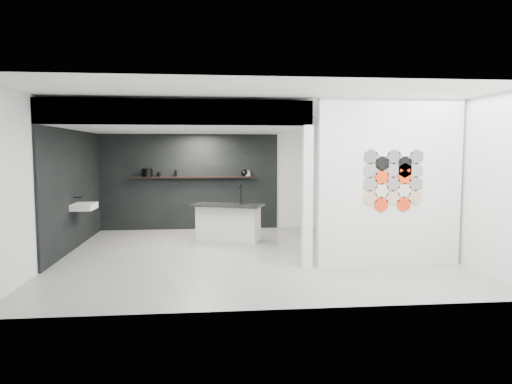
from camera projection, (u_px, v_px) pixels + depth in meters
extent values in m
cube|color=gray|center=(252.00, 255.00, 8.53)|extent=(7.00, 6.00, 0.01)
cube|color=silver|center=(390.00, 183.00, 7.64)|extent=(2.45, 0.15, 2.80)
cube|color=black|center=(189.00, 182.00, 11.24)|extent=(4.40, 0.04, 2.35)
cube|color=black|center=(74.00, 189.00, 9.08)|extent=(0.04, 4.00, 2.35)
cube|color=silver|center=(183.00, 120.00, 9.17)|extent=(4.40, 4.00, 0.40)
cube|color=silver|center=(307.00, 197.00, 7.52)|extent=(0.16, 0.16, 2.35)
cube|color=silver|center=(176.00, 112.00, 7.27)|extent=(4.40, 0.16, 0.40)
cube|color=silver|center=(84.00, 206.00, 8.93)|extent=(0.40, 0.60, 0.12)
cube|color=black|center=(193.00, 177.00, 11.14)|extent=(3.00, 0.15, 0.04)
cube|color=silver|center=(228.00, 223.00, 9.87)|extent=(1.41, 0.94, 0.76)
cube|color=black|center=(227.00, 205.00, 9.76)|extent=(1.64, 1.17, 0.04)
cube|color=black|center=(238.00, 204.00, 9.81)|extent=(0.49, 0.46, 0.01)
cylinder|color=black|center=(241.00, 195.00, 9.97)|extent=(0.03, 0.03, 0.35)
torus|color=black|center=(240.00, 187.00, 9.90)|extent=(0.06, 0.12, 0.12)
cylinder|color=black|center=(148.00, 173.00, 11.02)|extent=(0.30, 0.30, 0.19)
ellipsoid|color=black|center=(245.00, 173.00, 11.26)|extent=(0.19, 0.19, 0.16)
cylinder|color=gray|center=(248.00, 174.00, 11.27)|extent=(0.18, 0.18, 0.10)
cylinder|color=gray|center=(248.00, 173.00, 11.26)|extent=(0.13, 0.13, 0.14)
cylinder|color=black|center=(176.00, 173.00, 11.09)|extent=(0.08, 0.08, 0.16)
cylinder|color=black|center=(159.00, 175.00, 11.05)|extent=(0.08, 0.08, 0.10)
cylinder|color=tan|center=(370.00, 198.00, 7.54)|extent=(0.26, 0.02, 0.26)
cylinder|color=#66635E|center=(370.00, 184.00, 7.52)|extent=(0.26, 0.02, 0.26)
cylinder|color=silver|center=(371.00, 171.00, 7.50)|extent=(0.26, 0.02, 0.26)
cylinder|color=black|center=(371.00, 157.00, 7.48)|extent=(0.26, 0.02, 0.26)
cylinder|color=#F2330C|center=(381.00, 204.00, 7.57)|extent=(0.26, 0.02, 0.26)
cylinder|color=beige|center=(382.00, 191.00, 7.55)|extent=(0.26, 0.02, 0.26)
cylinder|color=#F2330C|center=(382.00, 177.00, 7.53)|extent=(0.26, 0.02, 0.26)
cylinder|color=black|center=(382.00, 164.00, 7.51)|extent=(0.26, 0.02, 0.26)
cylinder|color=white|center=(383.00, 150.00, 7.49)|extent=(0.26, 0.02, 0.26)
cylinder|color=tan|center=(393.00, 197.00, 7.58)|extent=(0.26, 0.02, 0.26)
cylinder|color=#66635E|center=(393.00, 184.00, 7.56)|extent=(0.26, 0.02, 0.26)
cylinder|color=silver|center=(394.00, 170.00, 7.54)|extent=(0.26, 0.02, 0.26)
cylinder|color=black|center=(394.00, 157.00, 7.52)|extent=(0.26, 0.02, 0.26)
cylinder|color=#F2330C|center=(404.00, 204.00, 7.61)|extent=(0.26, 0.02, 0.26)
cylinder|color=beige|center=(404.00, 191.00, 7.59)|extent=(0.26, 0.02, 0.26)
cylinder|color=#F2330C|center=(405.00, 177.00, 7.57)|extent=(0.26, 0.02, 0.26)
cylinder|color=black|center=(405.00, 164.00, 7.55)|extent=(0.26, 0.02, 0.26)
cylinder|color=white|center=(405.00, 150.00, 7.53)|extent=(0.26, 0.02, 0.26)
cylinder|color=tan|center=(415.00, 197.00, 7.62)|extent=(0.26, 0.02, 0.26)
cylinder|color=#66635E|center=(416.00, 184.00, 7.60)|extent=(0.26, 0.02, 0.26)
cylinder|color=silver|center=(416.00, 170.00, 7.58)|extent=(0.26, 0.02, 0.26)
cylinder|color=black|center=(417.00, 157.00, 7.56)|extent=(0.26, 0.02, 0.26)
cylinder|color=#F2330C|center=(405.00, 170.00, 7.56)|extent=(0.26, 0.02, 0.26)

